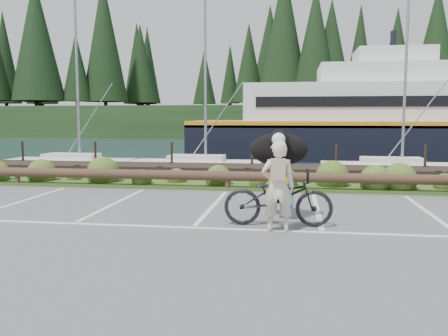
{
  "coord_description": "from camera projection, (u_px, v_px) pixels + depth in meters",
  "views": [
    {
      "loc": [
        2.02,
        -9.73,
        2.28
      ],
      "look_at": [
        0.44,
        0.95,
        1.1
      ],
      "focal_mm": 38.0,
      "sensor_mm": 36.0,
      "label": 1
    }
  ],
  "objects": [
    {
      "name": "ground",
      "position": [
        197.0,
        224.0,
        10.11
      ],
      "size": [
        72.0,
        72.0,
        0.0
      ],
      "primitive_type": "plane",
      "color": "#545356"
    },
    {
      "name": "harbor_backdrop",
      "position": [
        286.0,
        129.0,
        87.15
      ],
      "size": [
        170.0,
        160.0,
        30.0
      ],
      "color": "#172C39",
      "rests_on": "ground"
    },
    {
      "name": "cyclist",
      "position": [
        278.0,
        186.0,
        9.31
      ],
      "size": [
        0.67,
        0.45,
        1.81
      ],
      "primitive_type": "imported",
      "rotation": [
        0.0,
        0.0,
        3.17
      ],
      "color": "beige",
      "rests_on": "ground"
    },
    {
      "name": "dog",
      "position": [
        279.0,
        149.0,
        10.47
      ],
      "size": [
        0.65,
        1.29,
        0.74
      ],
      "primitive_type": "ellipsoid",
      "rotation": [
        0.0,
        0.0,
        1.6
      ],
      "color": "black",
      "rests_on": "bicycle"
    },
    {
      "name": "vegetation_strip",
      "position": [
        230.0,
        186.0,
        15.31
      ],
      "size": [
        34.0,
        1.6,
        0.1
      ],
      "primitive_type": "cube",
      "color": "#3D5B21",
      "rests_on": "ground"
    },
    {
      "name": "log_rail",
      "position": [
        227.0,
        190.0,
        14.63
      ],
      "size": [
        32.0,
        0.3,
        0.6
      ],
      "primitive_type": null,
      "color": "#443021",
      "rests_on": "ground"
    },
    {
      "name": "bicycle",
      "position": [
        278.0,
        198.0,
        9.86
      ],
      "size": [
        2.28,
        0.84,
        1.19
      ],
      "primitive_type": "imported",
      "rotation": [
        0.0,
        0.0,
        1.6
      ],
      "color": "black",
      "rests_on": "ground"
    }
  ]
}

